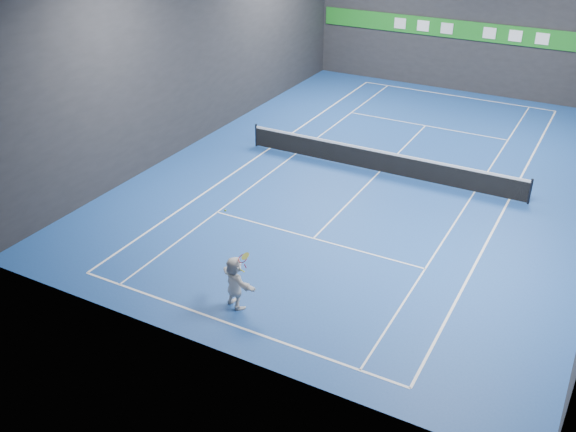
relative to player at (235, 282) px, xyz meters
The scene contains 18 objects.
ground 11.09m from the player, 88.57° to the left, with size 26.00×26.00×0.00m, color navy.
wall_back 24.33m from the player, 89.34° to the left, with size 18.00×0.10×9.00m, color #232326.
wall_front 4.15m from the player, 81.91° to the right, with size 18.00×0.10×9.00m, color #232326.
wall_left 14.55m from the player, 128.27° to the left, with size 0.10×26.00×9.00m, color #232326.
baseline_near 1.22m from the player, 71.65° to the right, with size 10.98×0.08×0.01m, color white.
baseline_far 22.96m from the player, 89.31° to the left, with size 10.98×0.08×0.01m, color white.
sideline_doubles_left 12.25m from the player, 115.25° to the left, with size 0.08×23.78×0.01m, color white.
sideline_doubles_right 12.50m from the player, 62.46° to the left, with size 0.08×23.78×0.01m, color white.
sideline_singles_left 11.73m from the player, 109.12° to the left, with size 0.06×23.78×0.01m, color white.
sideline_singles_right 11.93m from the player, 68.36° to the left, with size 0.06×23.78×0.01m, color white.
service_line_near 4.74m from the player, 86.61° to the left, with size 8.23×0.06×0.01m, color white.
service_line_far 17.48m from the player, 89.09° to the left, with size 8.23×0.06×0.01m, color white.
center_service_line 11.09m from the player, 88.57° to the left, with size 0.06×12.80×0.01m, color white.
player is the anchor object (origin of this frame).
tennis_ball 2.28m from the player, 154.93° to the left, with size 0.06×0.06×0.06m, color #AFDD24.
tennis_net 11.07m from the player, 88.57° to the left, with size 12.50×0.10×1.07m.
sponsor_banner 24.14m from the player, 89.34° to the left, with size 17.64×0.11×1.00m.
tennis_racket 0.89m from the player, ahead, with size 0.46×0.34×0.74m.
Camera 1 is at (8.56, -24.05, 11.64)m, focal length 40.00 mm.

